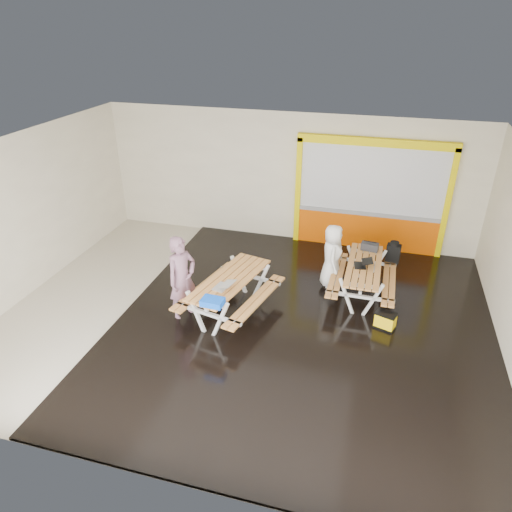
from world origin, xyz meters
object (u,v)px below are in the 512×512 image
(laptop_left, at_px, (224,286))
(toolbox, at_px, (370,247))
(person_right, at_px, (332,256))
(blue_pouch, at_px, (213,302))
(dark_case, at_px, (340,287))
(person_left, at_px, (182,279))
(laptop_right, at_px, (363,264))
(picnic_table_right, at_px, (363,272))
(backpack, at_px, (393,252))
(fluke_bag, at_px, (385,321))
(picnic_table_left, at_px, (230,287))

(laptop_left, relative_size, toolbox, 1.12)
(person_right, relative_size, toolbox, 3.63)
(blue_pouch, distance_m, dark_case, 3.40)
(person_right, bearing_deg, dark_case, -115.08)
(blue_pouch, height_order, dark_case, blue_pouch)
(person_left, relative_size, laptop_right, 4.41)
(picnic_table_right, relative_size, person_left, 1.12)
(backpack, xyz_separation_m, dark_case, (-1.08, -0.85, -0.63))
(person_right, bearing_deg, laptop_right, -117.78)
(person_right, bearing_deg, picnic_table_right, -111.40)
(backpack, bearing_deg, person_left, -146.79)
(toolbox, distance_m, fluke_bag, 2.06)
(laptop_left, height_order, laptop_right, laptop_left)
(blue_pouch, relative_size, toolbox, 1.01)
(picnic_table_right, relative_size, fluke_bag, 4.39)
(fluke_bag, bearing_deg, backpack, 88.44)
(laptop_left, bearing_deg, fluke_bag, 12.36)
(picnic_table_right, distance_m, laptop_right, 0.26)
(person_right, relative_size, laptop_right, 3.53)
(picnic_table_left, height_order, person_right, person_right)
(toolbox, relative_size, fluke_bag, 0.86)
(person_right, bearing_deg, person_left, 115.17)
(picnic_table_left, bearing_deg, person_left, -159.58)
(backpack, relative_size, dark_case, 1.45)
(picnic_table_right, height_order, laptop_left, laptop_left)
(picnic_table_right, xyz_separation_m, backpack, (0.61, 0.93, 0.12))
(laptop_right, relative_size, blue_pouch, 1.02)
(person_left, distance_m, blue_pouch, 1.11)
(picnic_table_left, height_order, dark_case, picnic_table_left)
(backpack, bearing_deg, laptop_right, -122.64)
(toolbox, bearing_deg, picnic_table_right, -94.86)
(laptop_left, bearing_deg, person_right, 46.36)
(picnic_table_left, bearing_deg, laptop_left, -89.66)
(person_right, bearing_deg, fluke_bag, -144.51)
(picnic_table_left, relative_size, laptop_right, 5.91)
(blue_pouch, distance_m, fluke_bag, 3.50)
(picnic_table_left, relative_size, picnic_table_right, 1.20)
(blue_pouch, distance_m, toolbox, 4.15)
(picnic_table_left, relative_size, dark_case, 6.82)
(blue_pouch, height_order, backpack, backpack)
(laptop_left, xyz_separation_m, toolbox, (2.67, 2.57, -0.02))
(picnic_table_right, xyz_separation_m, person_left, (-3.52, -1.77, 0.29))
(person_left, bearing_deg, picnic_table_right, -35.70)
(picnic_table_right, relative_size, backpack, 3.94)
(person_left, xyz_separation_m, laptop_right, (3.48, 1.69, -0.04))
(backpack, bearing_deg, picnic_table_right, -123.16)
(laptop_right, bearing_deg, person_right, 161.63)
(backpack, bearing_deg, fluke_bag, -91.56)
(picnic_table_right, xyz_separation_m, laptop_right, (-0.04, -0.08, 0.24))
(fluke_bag, bearing_deg, laptop_left, -167.64)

